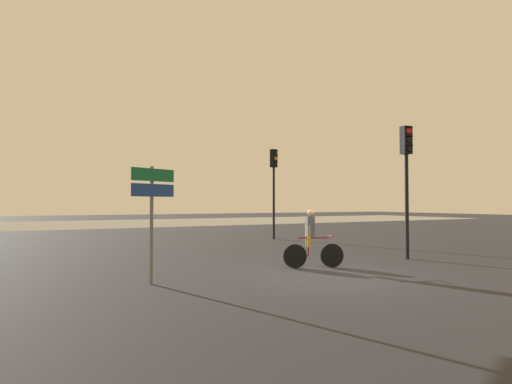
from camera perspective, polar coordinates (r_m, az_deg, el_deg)
ground_plane at (r=10.16m, az=10.87°, el=-11.70°), size 120.00×120.00×0.00m
water_strip at (r=38.50m, az=-18.35°, el=-4.24°), size 80.00×16.00×0.01m
traffic_light_far_right at (r=20.04m, az=2.56°, el=2.19°), size 0.38×0.40×4.51m
traffic_light_near_right at (r=13.77m, az=20.70°, el=3.46°), size 0.34×0.36×4.28m
direction_sign_post at (r=9.10m, az=-14.58°, el=-1.49°), size 1.03×0.44×2.60m
cyclist at (r=11.21m, az=7.90°, el=-6.55°), size 1.62×0.71×1.62m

